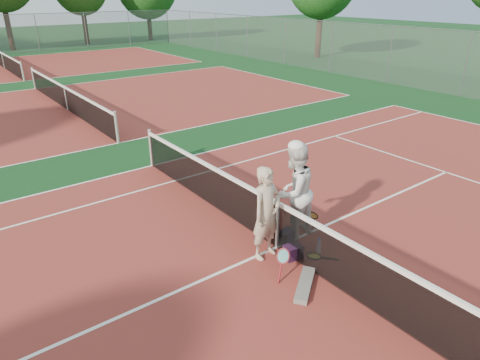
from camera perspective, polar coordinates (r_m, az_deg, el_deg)
name	(u,v)px	position (r m, az deg, el deg)	size (l,w,h in m)	color
ground	(277,247)	(8.70, 4.90, -8.95)	(130.00, 130.00, 0.00)	#0E3515
court_main	(277,247)	(8.70, 4.90, -8.93)	(23.77, 10.97, 0.01)	maroon
court_far_a	(68,110)	(20.07, -21.95, 8.66)	(23.77, 10.97, 0.01)	maroon
court_far_b	(5,68)	(33.08, -28.87, 12.92)	(23.77, 10.97, 0.01)	maroon
net_main	(277,225)	(8.44, 5.02, -6.04)	(0.10, 10.98, 1.02)	black
net_far_a	(66,98)	(19.95, -22.18, 10.06)	(0.10, 10.98, 1.02)	black
net_far_b	(3,60)	(33.01, -29.04, 13.77)	(0.10, 10.98, 1.02)	black
fence_right	(425,60)	(24.43, 23.46, 14.52)	(54.50, 0.06, 3.00)	slate
player_a	(267,213)	(7.99, 3.56, -4.45)	(0.67, 0.44, 1.84)	#B5A48C
player_b	(294,192)	(8.64, 7.17, -1.57)	(0.99, 0.77, 2.03)	white
racket_red	(283,263)	(7.82, 5.72, -10.93)	(0.36, 0.27, 0.52)	maroon
racket_black_held	(312,221)	(9.18, 9.63, -5.44)	(0.35, 0.27, 0.52)	black
racket_spare	(314,256)	(8.51, 9.85, -9.98)	(0.60, 0.27, 0.03)	black
sports_bag_navy	(287,236)	(8.84, 6.29, -7.43)	(0.34, 0.23, 0.26)	black
sports_bag_purple	(293,252)	(8.35, 7.10, -9.49)	(0.34, 0.24, 0.28)	black
net_cover_canvas	(305,285)	(7.70, 8.65, -13.65)	(0.96, 0.22, 0.10)	#645E5A
water_bottle	(319,247)	(8.56, 10.45, -8.73)	(0.09, 0.09, 0.30)	#C6DDFB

